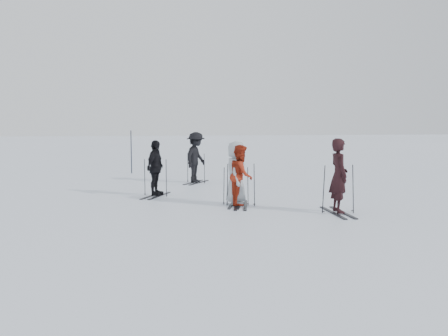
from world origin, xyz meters
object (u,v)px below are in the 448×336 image
object	(u,v)px
skier_grey	(236,174)
skier_uphill_far	(196,158)
piste_marker	(131,152)
skier_red	(241,176)
skier_uphill_left	(155,169)
skier_near_dark	(339,177)

from	to	relation	value
skier_grey	skier_uphill_far	size ratio (longest dim) A/B	0.93
piste_marker	skier_grey	bearing A→B (deg)	-69.11
skier_red	skier_uphill_left	size ratio (longest dim) A/B	0.97
skier_red	skier_uphill_left	world-z (taller)	skier_uphill_left
skier_near_dark	skier_grey	bearing A→B (deg)	56.11
skier_grey	skier_uphill_far	xyz separation A→B (m)	(-0.76, 5.24, 0.07)
skier_uphill_left	piste_marker	distance (m)	7.16
skier_grey	piste_marker	size ratio (longest dim) A/B	0.93
skier_grey	skier_near_dark	bearing A→B (deg)	-108.45
skier_near_dark	skier_uphill_far	xyz separation A→B (m)	(-3.29, 6.89, -0.00)
skier_near_dark	skier_uphill_left	size ratio (longest dim) A/B	1.10
skier_uphill_far	piste_marker	xyz separation A→B (m)	(-2.71, 3.85, 0.00)
skier_red	piste_marker	xyz separation A→B (m)	(-3.59, 9.27, 0.12)
skier_uphill_left	skier_uphill_far	bearing A→B (deg)	-1.74
skier_near_dark	piste_marker	size ratio (longest dim) A/B	1.00
skier_near_dark	piste_marker	distance (m)	12.31
skier_red	piste_marker	bearing A→B (deg)	32.10
skier_uphill_far	skier_near_dark	bearing A→B (deg)	-123.02
skier_red	skier_grey	xyz separation A→B (m)	(-0.12, 0.17, 0.05)
skier_near_dark	skier_red	world-z (taller)	skier_near_dark
skier_grey	skier_uphill_far	world-z (taller)	skier_uphill_far
skier_uphill_left	skier_grey	bearing A→B (deg)	-106.19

